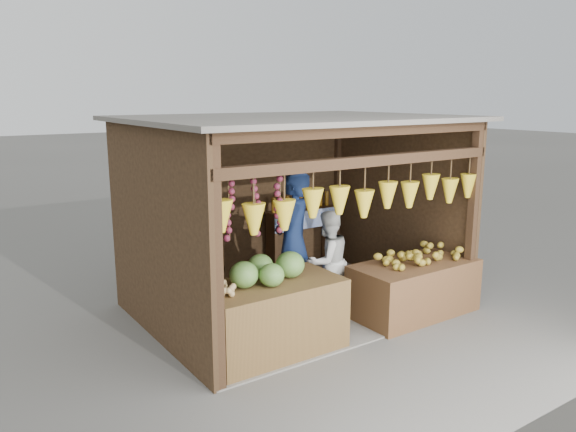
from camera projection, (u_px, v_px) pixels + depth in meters
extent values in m
plane|color=#514F49|center=(294.00, 306.00, 7.94)|extent=(80.00, 80.00, 0.00)
cube|color=slate|center=(294.00, 306.00, 7.94)|extent=(4.00, 3.00, 0.02)
cube|color=black|center=(240.00, 200.00, 8.87)|extent=(4.00, 0.06, 2.60)
cube|color=black|center=(154.00, 237.00, 6.56)|extent=(0.06, 3.00, 2.60)
cube|color=black|center=(399.00, 202.00, 8.77)|extent=(0.06, 3.00, 2.60)
cube|color=#605B54|center=(294.00, 118.00, 7.39)|extent=(4.30, 3.30, 0.06)
cube|color=black|center=(216.00, 267.00, 5.43)|extent=(0.11, 0.11, 2.60)
cube|color=black|center=(473.00, 218.00, 7.58)|extent=(0.11, 0.11, 2.60)
cube|color=black|center=(120.00, 215.00, 7.75)|extent=(0.11, 0.11, 2.60)
cube|color=black|center=(337.00, 189.00, 9.90)|extent=(0.11, 0.11, 2.60)
cube|color=black|center=(368.00, 161.00, 6.32)|extent=(4.00, 0.12, 0.12)
cube|color=black|center=(369.00, 131.00, 6.24)|extent=(4.00, 0.12, 0.12)
cube|color=#382314|center=(301.00, 210.00, 9.35)|extent=(1.25, 0.30, 0.05)
cube|color=#382314|center=(272.00, 246.00, 9.13)|extent=(0.05, 0.28, 1.05)
cube|color=#382314|center=(328.00, 236.00, 9.78)|extent=(0.05, 0.28, 1.05)
cube|color=blue|center=(306.00, 220.00, 9.25)|extent=(1.25, 0.02, 0.30)
cube|color=#50391A|center=(272.00, 318.00, 6.45)|extent=(1.64, 0.85, 0.85)
cube|color=#482D18|center=(414.00, 288.00, 7.61)|extent=(1.76, 0.85, 0.73)
cube|color=black|center=(180.00, 322.00, 7.03)|extent=(0.31, 0.31, 0.29)
imported|color=#14244E|center=(293.00, 242.00, 7.66)|extent=(0.84, 0.72, 1.94)
imported|color=silver|center=(327.00, 261.00, 7.66)|extent=(0.71, 0.56, 1.41)
imported|color=brown|center=(178.00, 270.00, 6.89)|extent=(0.60, 0.48, 1.06)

